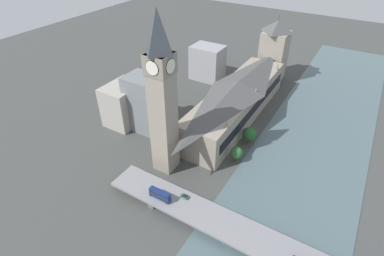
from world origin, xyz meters
name	(u,v)px	position (x,y,z in m)	size (l,w,h in m)	color
ground_plane	(253,130)	(0.00, 0.00, 0.00)	(600.00, 600.00, 0.00)	#424442
river_water	(311,148)	(-36.17, 0.00, 0.15)	(60.35, 360.00, 0.30)	#4C6066
parliament_hall	(237,100)	(15.71, -8.00, 13.27)	(25.87, 109.25, 26.71)	gray
clock_tower	(162,95)	(27.49, 55.79, 43.73)	(11.51, 11.51, 82.38)	gray
victoria_tower	(274,51)	(15.76, -76.22, 23.61)	(19.19, 19.19, 51.23)	gray
road_bridge	(268,246)	(-36.17, 76.68, 4.05)	(152.69, 15.46, 4.99)	slate
double_decker_bus_rear	(160,194)	(14.12, 79.56, 7.62)	(10.69, 2.62, 4.79)	navy
car_northbound_mid	(185,196)	(4.78, 73.20, 5.66)	(3.87, 1.82, 1.35)	#2D5638
city_block_west	(124,104)	(74.91, 33.95, 13.00)	(19.12, 24.71, 25.99)	#A39E93
city_block_center	(144,103)	(59.47, 32.37, 17.59)	(20.11, 16.93, 35.18)	slate
city_block_east	(207,63)	(60.48, -49.70, 13.59)	(24.80, 18.75, 27.18)	#939399
tree_embankment_near	(249,134)	(-2.57, 14.27, 6.59)	(8.07, 8.07, 10.64)	brown
tree_embankment_mid	(236,153)	(-2.90, 33.07, 6.02)	(6.77, 6.77, 9.43)	brown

